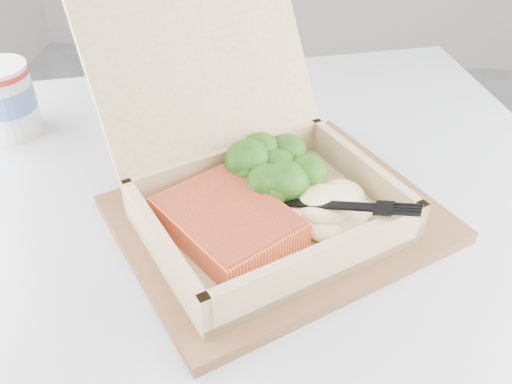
# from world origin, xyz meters

# --- Properties ---
(cafe_table) EXTENTS (1.01, 1.01, 0.73)m
(cafe_table) POSITION_xyz_m (-0.72, -0.01, 0.54)
(cafe_table) COLOR black
(cafe_table) RESTS_ON floor
(serving_tray) EXTENTS (0.41, 0.40, 0.01)m
(serving_tray) POSITION_xyz_m (-0.69, 0.01, 0.73)
(serving_tray) COLOR brown
(serving_tray) RESTS_ON cafe_table
(takeout_container) EXTENTS (0.36, 0.37, 0.21)m
(takeout_container) POSITION_xyz_m (-0.73, 0.02, 0.79)
(takeout_container) COLOR tan
(takeout_container) RESTS_ON serving_tray
(salmon_fillet) EXTENTS (0.16, 0.16, 0.03)m
(salmon_fillet) POSITION_xyz_m (-0.74, -0.04, 0.76)
(salmon_fillet) COLOR #F66130
(salmon_fillet) RESTS_ON takeout_container
(broccoli_pile) EXTENTS (0.11, 0.11, 0.04)m
(broccoli_pile) POSITION_xyz_m (-0.70, 0.04, 0.77)
(broccoli_pile) COLOR #306D18
(broccoli_pile) RESTS_ON takeout_container
(mashed_potatoes) EXTENTS (0.10, 0.09, 0.03)m
(mashed_potatoes) POSITION_xyz_m (-0.64, -0.00, 0.77)
(mashed_potatoes) COLOR beige
(mashed_potatoes) RESTS_ON takeout_container
(plastic_fork) EXTENTS (0.15, 0.05, 0.03)m
(plastic_fork) POSITION_xyz_m (-0.67, -0.01, 0.78)
(plastic_fork) COLOR black
(plastic_fork) RESTS_ON mashed_potatoes
(paper_cup) EXTENTS (0.07, 0.07, 0.09)m
(paper_cup) POSITION_xyz_m (-1.06, 0.14, 0.78)
(paper_cup) COLOR silver
(paper_cup) RESTS_ON cafe_table
(receipt) EXTENTS (0.13, 0.16, 0.00)m
(receipt) POSITION_xyz_m (-0.76, 0.17, 0.73)
(receipt) COLOR silver
(receipt) RESTS_ON cafe_table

